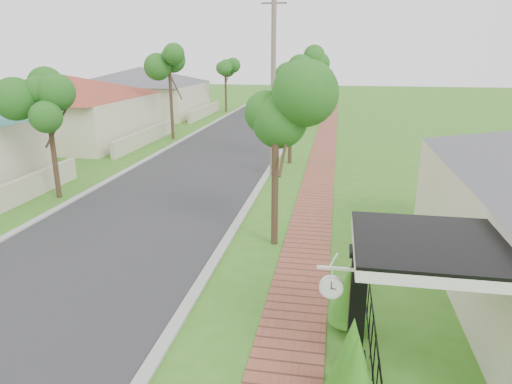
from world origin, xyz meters
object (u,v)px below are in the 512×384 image
Objects in this scene: parked_car_white at (295,114)px; near_tree at (276,113)px; utility_pole at (273,88)px; station_clock at (332,285)px; parked_car_red at (277,117)px; porch_post at (356,317)px.

parked_car_white is 26.24m from near_tree.
utility_pole is at bearing -86.23° from parked_car_white.
station_clock is (1.86, -6.13, -2.23)m from near_tree.
parked_car_red is 5.75× the size of station_clock.
parked_car_red is at bearing 97.37° from near_tree.
porch_post is at bearing -80.42° from parked_car_white.
parked_car_white is (1.40, 1.22, 0.11)m from parked_car_red.
utility_pole is (-1.30, 8.63, 0.11)m from near_tree.
parked_car_red is 31.30m from station_clock.
utility_pole is (0.50, -17.33, 3.48)m from parked_car_white.
near_tree is at bearing 112.29° from porch_post.
parked_car_white is 6.85× the size of station_clock.
porch_post is at bearing -67.71° from near_tree.
porch_post is at bearing -75.74° from utility_pole.
near_tree is (-2.35, 5.73, 3.06)m from porch_post.
near_tree is at bearing -78.99° from parked_car_red.
porch_post is 30.97m from parked_car_red.
utility_pole is (1.90, -16.11, 3.59)m from parked_car_red.
parked_car_red is 16.61m from utility_pole.
station_clock is at bearing -81.38° from parked_car_white.
station_clock is at bearing -77.06° from parked_car_red.
porch_post is 15.15m from utility_pole.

